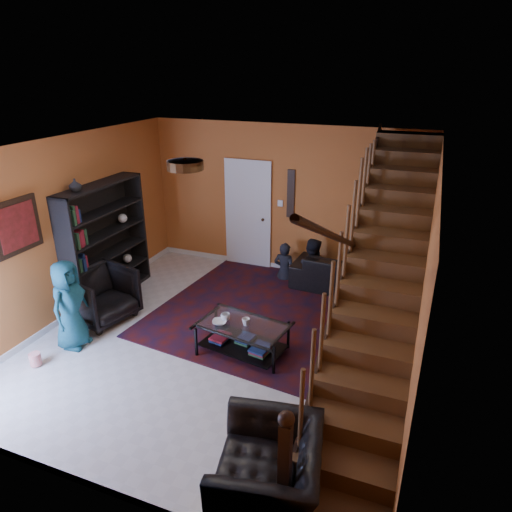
{
  "coord_description": "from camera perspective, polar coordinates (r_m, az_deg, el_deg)",
  "views": [
    {
      "loc": [
        2.49,
        -5.13,
        3.75
      ],
      "look_at": [
        0.36,
        0.4,
        1.25
      ],
      "focal_mm": 32.0,
      "sensor_mm": 36.0,
      "label": 1
    }
  ],
  "objects": [
    {
      "name": "person_adult_b",
      "position": [
        8.46,
        6.9,
        -2.05
      ],
      "size": [
        0.7,
        0.57,
        1.32
      ],
      "primitive_type": "imported",
      "rotation": [
        0.0,
        0.0,
        3.03
      ],
      "color": "black",
      "rests_on": "sofa"
    },
    {
      "name": "sofa",
      "position": [
        8.24,
        12.24,
        -2.32
      ],
      "size": [
        2.23,
        0.99,
        0.64
      ],
      "primitive_type": "imported",
      "rotation": [
        0.0,
        0.0,
        3.08
      ],
      "color": "black",
      "rests_on": "floor"
    },
    {
      "name": "rug",
      "position": [
        7.64,
        0.96,
        -6.47
      ],
      "size": [
        3.48,
        3.88,
        0.02
      ],
      "primitive_type": "cube",
      "rotation": [
        0.0,
        0.0,
        -0.1
      ],
      "color": "#400E0B",
      "rests_on": "floor"
    },
    {
      "name": "wall_hanging",
      "position": [
        8.49,
        4.38,
        7.75
      ],
      "size": [
        0.14,
        0.03,
        0.9
      ],
      "primitive_type": "cube",
      "color": "black",
      "rests_on": "room"
    },
    {
      "name": "floor",
      "position": [
        6.82,
        -4.11,
        -10.56
      ],
      "size": [
        5.5,
        5.5,
        0.0
      ],
      "primitive_type": "plane",
      "color": "beige",
      "rests_on": "ground"
    },
    {
      "name": "staircase",
      "position": [
        5.65,
        15.39,
        -2.62
      ],
      "size": [
        0.95,
        5.02,
        3.18
      ],
      "color": "brown",
      "rests_on": "floor"
    },
    {
      "name": "popcorn_bucket",
      "position": [
        6.92,
        -25.87,
        -11.51
      ],
      "size": [
        0.2,
        0.2,
        0.17
      ],
      "primitive_type": "cylinder",
      "rotation": [
        0.0,
        0.0,
        0.42
      ],
      "color": "red",
      "rests_on": "rug"
    },
    {
      "name": "room",
      "position": [
        8.37,
        -8.56,
        -3.68
      ],
      "size": [
        5.5,
        5.5,
        5.5
      ],
      "color": "#C3672B",
      "rests_on": "ground"
    },
    {
      "name": "bookshelf",
      "position": [
        8.04,
        -18.2,
        1.37
      ],
      "size": [
        0.35,
        1.8,
        2.0
      ],
      "color": "black",
      "rests_on": "floor"
    },
    {
      "name": "person_adult_a",
      "position": [
        8.62,
        3.56,
        -2.0
      ],
      "size": [
        0.45,
        0.32,
        1.17
      ],
      "primitive_type": "imported",
      "rotation": [
        0.0,
        0.0,
        3.05
      ],
      "color": "black",
      "rests_on": "sofa"
    },
    {
      "name": "door",
      "position": [
        8.9,
        -0.99,
        5.01
      ],
      "size": [
        0.82,
        0.05,
        2.05
      ],
      "primitive_type": "cube",
      "color": "silver",
      "rests_on": "floor"
    },
    {
      "name": "vase",
      "position": [
        7.35,
        -21.68,
        8.23
      ],
      "size": [
        0.18,
        0.18,
        0.19
      ],
      "primitive_type": "imported",
      "color": "#999999",
      "rests_on": "bookshelf"
    },
    {
      "name": "armchair_left",
      "position": [
        7.55,
        -18.81,
        -4.65
      ],
      "size": [
        1.11,
        1.09,
        0.84
      ],
      "primitive_type": "imported",
      "rotation": [
        0.0,
        0.0,
        1.33
      ],
      "color": "black",
      "rests_on": "floor"
    },
    {
      "name": "framed_picture",
      "position": [
        6.89,
        -27.73,
        3.29
      ],
      "size": [
        0.04,
        0.74,
        0.74
      ],
      "primitive_type": "cube",
      "color": "maroon",
      "rests_on": "room"
    },
    {
      "name": "coffee_table",
      "position": [
        6.43,
        -1.66,
        -10.01
      ],
      "size": [
        1.29,
        0.88,
        0.45
      ],
      "rotation": [
        0.0,
        0.0,
        -0.16
      ],
      "color": "black",
      "rests_on": "floor"
    },
    {
      "name": "cup_a",
      "position": [
        6.41,
        -3.84,
        -7.62
      ],
      "size": [
        0.14,
        0.14,
        0.1
      ],
      "primitive_type": "imported",
      "rotation": [
        0.0,
        0.0,
        -0.1
      ],
      "color": "#999999",
      "rests_on": "coffee_table"
    },
    {
      "name": "bowl",
      "position": [
        6.35,
        -4.58,
        -8.25
      ],
      "size": [
        0.24,
        0.24,
        0.05
      ],
      "primitive_type": "imported",
      "rotation": [
        0.0,
        0.0,
        0.3
      ],
      "color": "#999999",
      "rests_on": "coffee_table"
    },
    {
      "name": "cup_b",
      "position": [
        6.29,
        -1.27,
        -8.23
      ],
      "size": [
        0.14,
        0.14,
        0.1
      ],
      "primitive_type": "imported",
      "rotation": [
        0.0,
        0.0,
        -0.28
      ],
      "color": "#999999",
      "rests_on": "coffee_table"
    },
    {
      "name": "person_child",
      "position": [
        6.9,
        -22.3,
        -5.65
      ],
      "size": [
        0.45,
        0.67,
        1.31
      ],
      "primitive_type": "imported",
      "rotation": [
        0.0,
        0.0,
        1.63
      ],
      "color": "#18545D",
      "rests_on": "armchair_left"
    },
    {
      "name": "armchair_right",
      "position": [
        4.56,
        1.5,
        -25.32
      ],
      "size": [
        1.13,
        1.24,
        0.7
      ],
      "primitive_type": "imported",
      "rotation": [
        0.0,
        0.0,
        -1.38
      ],
      "color": "black",
      "rests_on": "floor"
    },
    {
      "name": "ceiling_fixture",
      "position": [
        5.1,
        -8.85,
        11.16
      ],
      "size": [
        0.4,
        0.4,
        0.1
      ],
      "primitive_type": "cylinder",
      "color": "#3F2814",
      "rests_on": "room"
    }
  ]
}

